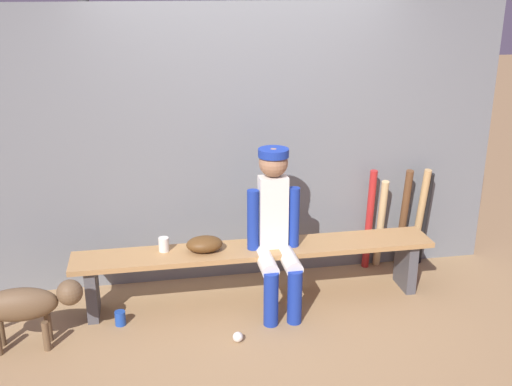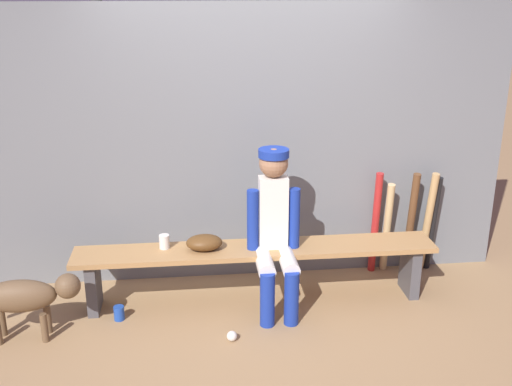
# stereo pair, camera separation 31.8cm
# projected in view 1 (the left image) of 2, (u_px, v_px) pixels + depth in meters

# --- Properties ---
(ground_plane) EXTENTS (30.00, 30.00, 0.00)m
(ground_plane) POSITION_uv_depth(u_px,v_px,m) (256.00, 300.00, 4.95)
(ground_plane) COLOR #9E7A51
(chainlink_fence) EXTENTS (4.34, 0.03, 2.29)m
(chainlink_fence) POSITION_uv_depth(u_px,v_px,m) (245.00, 147.00, 5.03)
(chainlink_fence) COLOR slate
(chainlink_fence) RESTS_ON ground_plane
(dugout_bench) EXTENTS (2.83, 0.36, 0.47)m
(dugout_bench) POSITION_uv_depth(u_px,v_px,m) (256.00, 258.00, 4.83)
(dugout_bench) COLOR #AD7F4C
(dugout_bench) RESTS_ON ground_plane
(player_seated) EXTENTS (0.41, 0.55, 1.26)m
(player_seated) POSITION_uv_depth(u_px,v_px,m) (276.00, 226.00, 4.65)
(player_seated) COLOR silver
(player_seated) RESTS_ON ground_plane
(baseball_glove) EXTENTS (0.28, 0.20, 0.12)m
(baseball_glove) POSITION_uv_depth(u_px,v_px,m) (204.00, 244.00, 4.71)
(baseball_glove) COLOR #593819
(baseball_glove) RESTS_ON dugout_bench
(bat_aluminum_red) EXTENTS (0.07, 0.14, 0.93)m
(bat_aluminum_red) POSITION_uv_depth(u_px,v_px,m) (369.00, 220.00, 5.35)
(bat_aluminum_red) COLOR #B22323
(bat_aluminum_red) RESTS_ON ground_plane
(bat_wood_natural) EXTENTS (0.10, 0.21, 0.84)m
(bat_wood_natural) POSITION_uv_depth(u_px,v_px,m) (381.00, 224.00, 5.37)
(bat_wood_natural) COLOR tan
(bat_wood_natural) RESTS_ON ground_plane
(bat_wood_dark) EXTENTS (0.07, 0.19, 0.92)m
(bat_wood_dark) POSITION_uv_depth(u_px,v_px,m) (403.00, 219.00, 5.38)
(bat_wood_dark) COLOR brown
(bat_wood_dark) RESTS_ON ground_plane
(bat_wood_tan) EXTENTS (0.09, 0.19, 0.92)m
(bat_wood_tan) POSITION_uv_depth(u_px,v_px,m) (420.00, 218.00, 5.39)
(bat_wood_tan) COLOR tan
(bat_wood_tan) RESTS_ON ground_plane
(bat_aluminum_black) EXTENTS (0.08, 0.15, 0.87)m
(bat_aluminum_black) POSITION_uv_depth(u_px,v_px,m) (424.00, 219.00, 5.44)
(bat_aluminum_black) COLOR black
(bat_aluminum_black) RESTS_ON ground_plane
(baseball) EXTENTS (0.07, 0.07, 0.07)m
(baseball) POSITION_uv_depth(u_px,v_px,m) (238.00, 337.00, 4.38)
(baseball) COLOR white
(baseball) RESTS_ON ground_plane
(cup_on_ground) EXTENTS (0.08, 0.08, 0.11)m
(cup_on_ground) POSITION_uv_depth(u_px,v_px,m) (120.00, 318.00, 4.59)
(cup_on_ground) COLOR #1E47AD
(cup_on_ground) RESTS_ON ground_plane
(cup_on_bench) EXTENTS (0.08, 0.08, 0.11)m
(cup_on_bench) POSITION_uv_depth(u_px,v_px,m) (164.00, 244.00, 4.72)
(cup_on_bench) COLOR silver
(cup_on_bench) RESTS_ON dugout_bench
(dog) EXTENTS (0.84, 0.20, 0.49)m
(dog) POSITION_uv_depth(u_px,v_px,m) (28.00, 304.00, 4.22)
(dog) COLOR brown
(dog) RESTS_ON ground_plane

